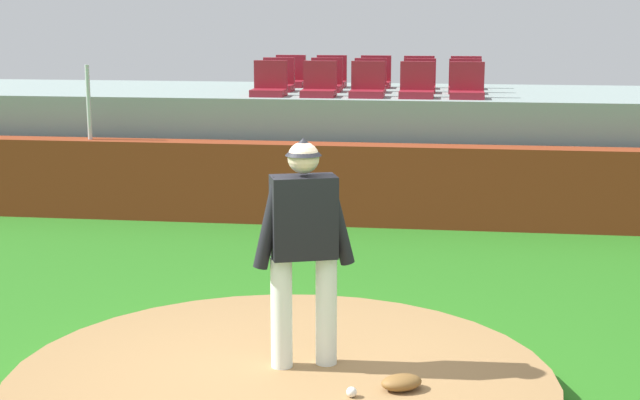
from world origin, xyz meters
TOP-DOWN VIEW (x-y plane):
  - pitchers_mound at (0.00, 0.00)m, footprint 4.05×4.05m
  - pitcher at (0.13, 0.24)m, footprint 0.76×0.39m
  - baseball at (0.55, -0.32)m, footprint 0.07×0.07m
  - fielding_glove at (0.89, -0.14)m, footprint 0.36×0.31m
  - brick_barrier at (0.00, 5.97)m, footprint 17.71×0.40m
  - fence_post_left at (-3.75, 5.97)m, footprint 0.06×0.06m
  - bleacher_platform at (0.00, 7.98)m, footprint 15.60×3.12m
  - stadium_chair_0 at (-1.40, 6.93)m, footprint 0.48×0.44m
  - stadium_chair_1 at (-0.68, 6.92)m, footprint 0.48×0.44m
  - stadium_chair_2 at (0.01, 6.94)m, footprint 0.48×0.44m
  - stadium_chair_3 at (0.71, 6.94)m, footprint 0.48×0.44m
  - stadium_chair_4 at (1.41, 6.95)m, footprint 0.48×0.44m
  - stadium_chair_5 at (-1.43, 7.76)m, footprint 0.48×0.44m
  - stadium_chair_6 at (-0.69, 7.80)m, footprint 0.48×0.44m
  - stadium_chair_7 at (-0.02, 7.77)m, footprint 0.48×0.44m
  - stadium_chair_8 at (0.72, 7.80)m, footprint 0.48×0.44m
  - stadium_chair_9 at (1.39, 7.78)m, footprint 0.48×0.44m
  - stadium_chair_10 at (-1.38, 8.61)m, footprint 0.48×0.44m
  - stadium_chair_11 at (-0.72, 8.61)m, footprint 0.48×0.44m
  - stadium_chair_12 at (-0.01, 8.62)m, footprint 0.48×0.44m
  - stadium_chair_13 at (0.68, 8.58)m, footprint 0.48×0.44m
  - stadium_chair_14 at (1.41, 8.60)m, footprint 0.48×0.44m

SIDE VIEW (x-z plane):
  - pitchers_mound at x=0.00m, z-range 0.00..0.21m
  - baseball at x=0.55m, z-range 0.21..0.29m
  - fielding_glove at x=0.89m, z-range 0.21..0.32m
  - brick_barrier at x=0.00m, z-range 0.00..1.09m
  - bleacher_platform at x=0.00m, z-range 0.00..1.64m
  - pitcher at x=0.13m, z-range 0.35..2.08m
  - fence_post_left at x=-3.75m, z-range 1.09..2.12m
  - stadium_chair_0 at x=-1.40m, z-range 1.54..2.04m
  - stadium_chair_1 at x=-0.68m, z-range 1.54..2.04m
  - stadium_chair_2 at x=0.01m, z-range 1.54..2.04m
  - stadium_chair_3 at x=0.71m, z-range 1.54..2.04m
  - stadium_chair_4 at x=1.41m, z-range 1.54..2.04m
  - stadium_chair_5 at x=-1.43m, z-range 1.54..2.04m
  - stadium_chair_6 at x=-0.69m, z-range 1.54..2.04m
  - stadium_chair_7 at x=-0.02m, z-range 1.54..2.04m
  - stadium_chair_8 at x=0.72m, z-range 1.54..2.04m
  - stadium_chair_9 at x=1.39m, z-range 1.54..2.04m
  - stadium_chair_10 at x=-1.38m, z-range 1.54..2.04m
  - stadium_chair_11 at x=-0.72m, z-range 1.54..2.04m
  - stadium_chair_12 at x=-0.01m, z-range 1.54..2.04m
  - stadium_chair_13 at x=0.68m, z-range 1.54..2.04m
  - stadium_chair_14 at x=1.41m, z-range 1.54..2.04m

